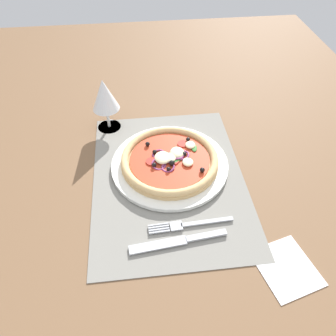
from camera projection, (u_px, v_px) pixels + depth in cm
name	position (u px, v px, depth cm)	size (l,w,h in cm)	color
ground_plane	(169.00, 182.00, 77.62)	(190.00, 140.00, 2.40)	brown
placemat	(169.00, 178.00, 76.62)	(48.42, 35.67, 0.40)	slate
plate	(170.00, 164.00, 78.80)	(28.55, 28.55, 1.03)	silver
pizza	(170.00, 160.00, 77.65)	(23.71, 23.71, 2.70)	tan
fork	(186.00, 225.00, 66.85)	(2.47, 18.05, 0.44)	#B2B5BA
knife	(178.00, 241.00, 64.06)	(3.64, 20.06, 0.62)	#B2B5BA
wine_glass	(105.00, 96.00, 83.16)	(7.20, 7.20, 14.90)	silver
napkin	(286.00, 268.00, 60.65)	(11.29, 10.16, 0.36)	white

